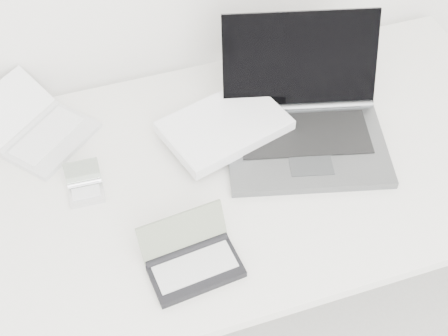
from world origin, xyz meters
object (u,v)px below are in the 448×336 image
object	(u,v)px
netbook_open_white	(39,131)
palmtop_charcoal	(192,260)
desk	(230,181)
laptop_large	(276,123)

from	to	relation	value
netbook_open_white	palmtop_charcoal	distance (m)	0.56
desk	netbook_open_white	bearing A→B (deg)	149.04
desk	laptop_large	xyz separation A→B (m)	(0.15, 0.07, 0.09)
desk	palmtop_charcoal	size ratio (longest dim) A/B	7.66
desk	palmtop_charcoal	world-z (taller)	palmtop_charcoal
laptop_large	palmtop_charcoal	distance (m)	0.44
netbook_open_white	palmtop_charcoal	xyz separation A→B (m)	(0.26, -0.50, 0.00)
palmtop_charcoal	desk	bearing A→B (deg)	49.15
laptop_large	netbook_open_white	xyz separation A→B (m)	(-0.58, 0.19, -0.02)
laptop_large	palmtop_charcoal	world-z (taller)	laptop_large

